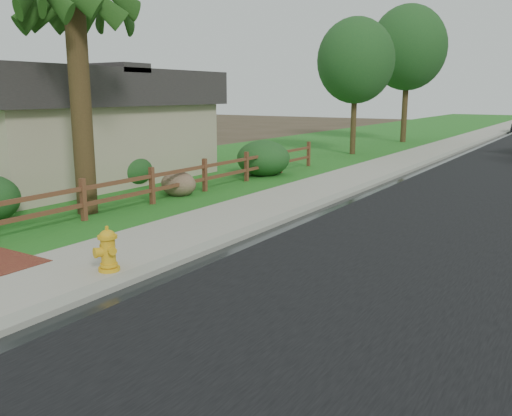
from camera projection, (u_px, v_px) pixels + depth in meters
The scene contains 14 objects.
ground at pixel (97, 283), 9.05m from camera, with size 120.00×120.00×0.00m, color #3C3320.
curb at pixel (492, 138), 37.72m from camera, with size 0.40×90.00×0.12m, color gray.
wet_gutter at pixel (497, 139), 37.55m from camera, with size 0.50×90.00×0.00m, color black.
sidewalk at pixel (472, 137), 38.40m from camera, with size 2.20×90.00×0.10m, color #9B9987.
grass_strip at pixel (445, 136), 39.41m from camera, with size 1.60×90.00×0.06m, color #1A5C1B.
lawn_near at pixel (376, 134), 42.13m from camera, with size 9.00×90.00×0.04m, color #1A5C1B.
ranch_fence at pixel (180, 179), 16.09m from camera, with size 0.12×16.92×1.10m.
house at pixel (37, 121), 20.16m from camera, with size 10.60×9.60×4.05m.
fire_hydrant at pixel (108, 250), 9.30m from camera, with size 0.52×0.42×0.79m.
boulder at pixel (178, 184), 16.52m from camera, with size 1.18×0.88×0.78m, color brown.
shrub_c at pixel (129, 170), 18.27m from camera, with size 1.55×1.55×1.12m, color #17421D.
shrub_d at pixel (263, 158), 20.53m from camera, with size 2.01×2.01×1.37m, color #17421D.
tree_near_left at pixel (356, 61), 26.93m from camera, with size 3.84×3.84×6.81m.
tree_mid_left at pixel (408, 48), 33.57m from camera, with size 4.74×4.74×8.48m.
Camera 1 is at (6.85, -5.82, 3.11)m, focal length 38.00 mm.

